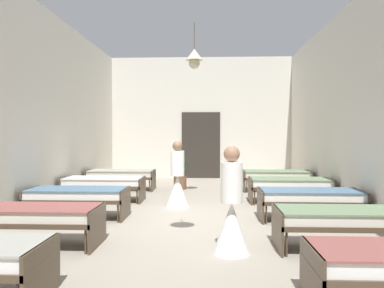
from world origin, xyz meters
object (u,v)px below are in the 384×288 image
at_px(bed_left_row_3, 104,183).
at_px(potted_plant, 180,163).
at_px(bed_right_row_1, 344,219).
at_px(bed_right_row_4, 277,176).
at_px(bed_left_row_4, 121,175).
at_px(nurse_mid_aisle, 232,215).
at_px(bed_right_row_2, 310,197).
at_px(bed_left_row_2, 78,195).
at_px(nurse_near_aisle, 177,183).
at_px(bed_left_row_1, 34,216).
at_px(bed_right_row_3, 290,184).

height_order(bed_left_row_3, potted_plant, potted_plant).
height_order(bed_right_row_1, bed_right_row_4, same).
height_order(bed_left_row_4, potted_plant, potted_plant).
height_order(bed_right_row_1, bed_left_row_3, same).
distance_m(nurse_mid_aisle, potted_plant, 6.29).
bearing_deg(bed_right_row_2, bed_left_row_2, 180.00).
xyz_separation_m(bed_left_row_3, potted_plant, (1.68, 2.13, 0.32)).
bearing_deg(nurse_near_aisle, bed_left_row_4, -176.06).
relative_size(bed_right_row_1, bed_right_row_4, 1.00).
xyz_separation_m(bed_right_row_1, bed_left_row_3, (-4.44, 3.80, 0.00)).
bearing_deg(bed_right_row_4, potted_plant, 175.29).
bearing_deg(nurse_mid_aisle, potted_plant, -174.62).
bearing_deg(bed_left_row_1, bed_right_row_2, 23.17).
bearing_deg(bed_right_row_4, bed_left_row_2, -139.44).
distance_m(bed_right_row_4, nurse_mid_aisle, 6.16).
bearing_deg(bed_right_row_2, bed_right_row_4, 90.00).
relative_size(bed_left_row_1, bed_left_row_4, 1.00).
height_order(bed_left_row_3, bed_left_row_4, same).
distance_m(bed_left_row_2, bed_right_row_3, 4.83).
height_order(nurse_near_aisle, nurse_mid_aisle, same).
height_order(bed_left_row_2, potted_plant, potted_plant).
relative_size(bed_left_row_3, potted_plant, 1.41).
relative_size(bed_left_row_2, potted_plant, 1.41).
bearing_deg(nurse_near_aisle, bed_right_row_4, 103.89).
xyz_separation_m(bed_right_row_3, nurse_near_aisle, (-2.60, -0.71, 0.09)).
distance_m(bed_left_row_2, potted_plant, 4.38).
distance_m(bed_left_row_1, bed_right_row_4, 7.23).
bearing_deg(bed_left_row_1, bed_left_row_2, 90.00).
distance_m(bed_right_row_1, nurse_mid_aisle, 1.61).
xyz_separation_m(bed_right_row_1, bed_right_row_2, (0.00, 1.90, 0.00)).
bearing_deg(bed_right_row_3, bed_left_row_1, -139.44).
distance_m(bed_left_row_4, potted_plant, 1.73).
height_order(bed_left_row_2, bed_right_row_4, same).
relative_size(bed_right_row_1, bed_right_row_3, 1.00).
xyz_separation_m(bed_right_row_1, bed_right_row_4, (0.00, 5.70, 0.00)).
height_order(bed_left_row_3, nurse_mid_aisle, nurse_mid_aisle).
bearing_deg(bed_left_row_2, nurse_near_aisle, 32.92).
height_order(bed_right_row_2, nurse_mid_aisle, nurse_mid_aisle).
xyz_separation_m(bed_left_row_1, nurse_near_aisle, (1.84, 3.09, 0.09)).
relative_size(bed_right_row_3, potted_plant, 1.41).
xyz_separation_m(bed_right_row_3, bed_right_row_4, (0.00, 1.90, 0.00)).
xyz_separation_m(bed_left_row_3, nurse_mid_aisle, (2.85, -4.05, 0.09)).
xyz_separation_m(bed_left_row_1, bed_right_row_3, (4.44, 3.80, 0.00)).
bearing_deg(bed_right_row_2, bed_left_row_3, 156.83).
distance_m(bed_right_row_4, potted_plant, 2.79).
bearing_deg(bed_left_row_2, bed_left_row_4, 90.00).
height_order(bed_right_row_1, bed_left_row_2, same).
bearing_deg(nurse_mid_aisle, bed_left_row_2, -132.32).
height_order(bed_right_row_1, nurse_mid_aisle, nurse_mid_aisle).
height_order(bed_left_row_4, nurse_mid_aisle, nurse_mid_aisle).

